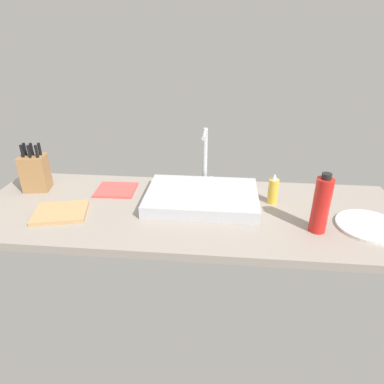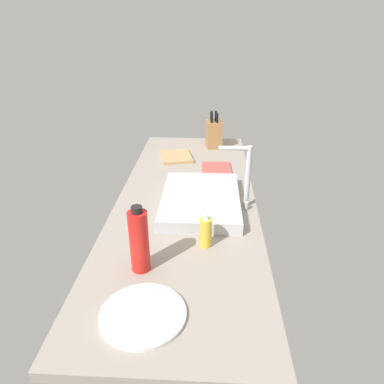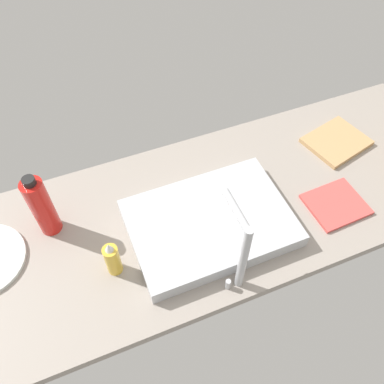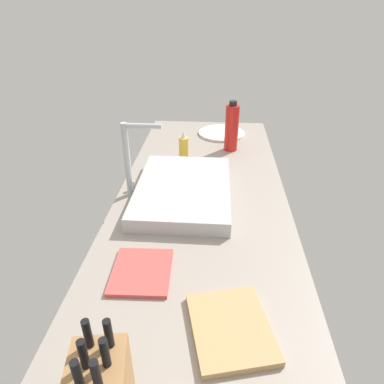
# 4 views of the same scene
# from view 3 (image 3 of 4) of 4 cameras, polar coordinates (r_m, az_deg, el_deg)

# --- Properties ---
(countertop_slab) EXTENTS (1.91, 0.67, 0.04)m
(countertop_slab) POSITION_cam_3_polar(r_m,az_deg,el_deg) (1.38, 3.54, -2.41)
(countertop_slab) COLOR gray
(countertop_slab) RESTS_ON ground
(sink_basin) EXTENTS (0.51, 0.36, 0.05)m
(sink_basin) POSITION_cam_3_polar(r_m,az_deg,el_deg) (1.29, 2.55, -4.44)
(sink_basin) COLOR #B7BABF
(sink_basin) RESTS_ON countertop_slab
(faucet) EXTENTS (0.06, 0.15, 0.29)m
(faucet) POSITION_cam_3_polar(r_m,az_deg,el_deg) (1.08, 7.00, -8.19)
(faucet) COLOR #B7BABF
(faucet) RESTS_ON countertop_slab
(cutting_board) EXTENTS (0.26, 0.23, 0.02)m
(cutting_board) POSITION_cam_3_polar(r_m,az_deg,el_deg) (1.64, 19.89, 6.78)
(cutting_board) COLOR tan
(cutting_board) RESTS_ON countertop_slab
(soap_bottle) EXTENTS (0.05, 0.05, 0.15)m
(soap_bottle) POSITION_cam_3_polar(r_m,az_deg,el_deg) (1.20, -11.27, -9.35)
(soap_bottle) COLOR gold
(soap_bottle) RESTS_ON countertop_slab
(water_bottle) EXTENTS (0.07, 0.07, 0.25)m
(water_bottle) POSITION_cam_3_polar(r_m,az_deg,el_deg) (1.30, -20.65, -1.95)
(water_bottle) COLOR red
(water_bottle) RESTS_ON countertop_slab
(dish_towel) EXTENTS (0.19, 0.17, 0.01)m
(dish_towel) POSITION_cam_3_polar(r_m,az_deg,el_deg) (1.44, 19.82, -1.66)
(dish_towel) COLOR #CC4C47
(dish_towel) RESTS_ON countertop_slab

